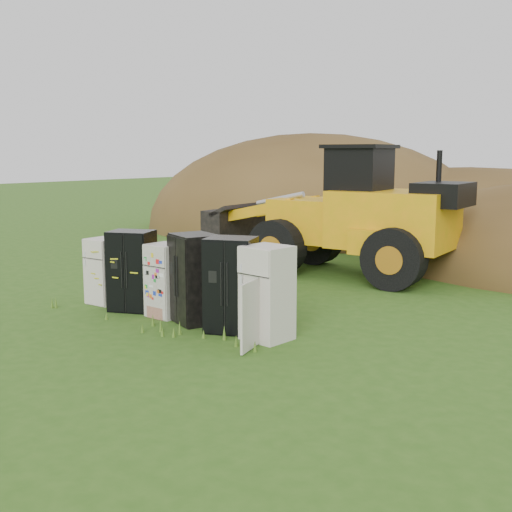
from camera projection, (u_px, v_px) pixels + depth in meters
The scene contains 10 objects.
ground at pixel (181, 320), 13.73m from camera, with size 120.00×120.00×0.00m, color #2E5516.
fridge_leftmost at pixel (104, 271), 15.12m from camera, with size 0.69×0.66×1.55m, color beige, non-canonical shape.
fridge_black_side at pixel (132, 271), 14.45m from camera, with size 0.94×0.75×1.81m, color black, non-canonical shape.
fridge_sticker at pixel (166, 280), 13.90m from camera, with size 0.71×0.66×1.60m, color silver, non-canonical shape.
fridge_dark_mid at pixel (195, 279), 13.38m from camera, with size 0.96×0.78×1.87m, color black, non-canonical shape.
fridge_black_right at pixel (231, 285), 12.72m from camera, with size 0.94×0.79×1.89m, color black, non-canonical shape.
fridge_open_door at pixel (267, 293), 12.15m from camera, with size 0.82×0.76×1.81m, color beige, non-canonical shape.
wheel_loader at pixel (329, 210), 18.82m from camera, with size 7.77×3.15×3.76m, color orange, non-canonical shape.
dirt_mound_left at pixel (309, 230), 29.64m from camera, with size 16.87×12.65×8.85m, color #453116.
dirt_mound_back at pixel (467, 237), 27.19m from camera, with size 18.42×12.28×5.90m, color #453116.
Camera 1 is at (9.44, -9.56, 3.53)m, focal length 45.00 mm.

